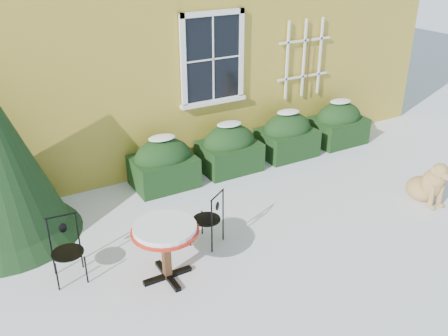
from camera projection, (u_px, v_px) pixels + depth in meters
ground at (261, 255)px, 6.80m from camera, size 80.00×80.00×0.00m
hedge_row at (259, 142)px, 9.36m from camera, size 4.95×0.80×0.91m
bistro_table at (165, 235)px, 6.07m from camera, size 0.84×0.84×0.78m
patio_chair_near at (209, 218)px, 6.88m from camera, size 0.50×0.50×0.82m
patio_chair_far at (67, 249)px, 6.19m from camera, size 0.41×0.40×0.83m
dog at (429, 185)px, 7.99m from camera, size 0.55×0.84×0.77m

